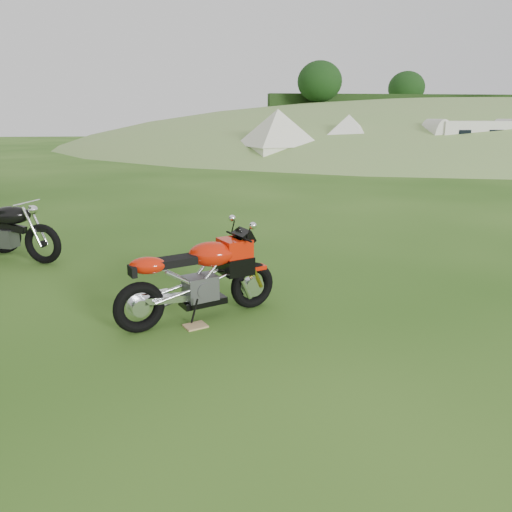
{
  "coord_description": "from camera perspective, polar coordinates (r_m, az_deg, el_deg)",
  "views": [
    {
      "loc": [
        -1.04,
        -4.97,
        2.42
      ],
      "look_at": [
        -0.33,
        0.4,
        0.89
      ],
      "focal_mm": 35.0,
      "sensor_mm": 36.0,
      "label": 1
    }
  ],
  "objects": [
    {
      "name": "ground",
      "position": [
        5.62,
        3.93,
        -9.79
      ],
      "size": [
        120.0,
        120.0,
        0.0
      ],
      "primitive_type": "plane",
      "color": "#20490F",
      "rests_on": "ground"
    },
    {
      "name": "hillside",
      "position": [
        51.53,
        22.07,
        11.91
      ],
      "size": [
        80.0,
        64.0,
        8.0
      ],
      "primitive_type": "ellipsoid",
      "color": "#7AA051",
      "rests_on": "ground"
    },
    {
      "name": "hedgerow",
      "position": [
        51.53,
        22.07,
        11.91
      ],
      "size": [
        36.0,
        1.2,
        8.6
      ],
      "primitive_type": null,
      "color": "black",
      "rests_on": "ground"
    },
    {
      "name": "sport_motorcycle",
      "position": [
        6.05,
        -6.61,
        -1.84
      ],
      "size": [
        2.04,
        1.26,
        1.21
      ],
      "primitive_type": null,
      "rotation": [
        0.0,
        0.0,
        0.41
      ],
      "color": "red",
      "rests_on": "ground"
    },
    {
      "name": "plywood_board",
      "position": [
        6.03,
        -6.94,
        -7.93
      ],
      "size": [
        0.32,
        0.29,
        0.02
      ],
      "primitive_type": "cube",
      "rotation": [
        0.0,
        0.0,
        0.41
      ],
      "color": "tan",
      "rests_on": "ground"
    },
    {
      "name": "vintage_moto_c",
      "position": [
        9.54,
        -26.96,
        2.77
      ],
      "size": [
        2.17,
        1.26,
        1.12
      ],
      "primitive_type": null,
      "rotation": [
        0.0,
        0.0,
        -0.39
      ],
      "color": "black",
      "rests_on": "ground"
    },
    {
      "name": "tent_mid",
      "position": [
        26.21,
        2.48,
        13.38
      ],
      "size": [
        3.92,
        3.92,
        2.71
      ],
      "primitive_type": null,
      "rotation": [
        0.0,
        0.0,
        0.3
      ],
      "color": "white",
      "rests_on": "ground"
    },
    {
      "name": "tent_right",
      "position": [
        27.36,
        10.47,
        13.07
      ],
      "size": [
        3.88,
        3.88,
        2.55
      ],
      "primitive_type": null,
      "rotation": [
        0.0,
        0.0,
        -0.42
      ],
      "color": "white",
      "rests_on": "ground"
    },
    {
      "name": "caravan",
      "position": [
        28.06,
        23.28,
        11.81
      ],
      "size": [
        4.77,
        2.16,
        2.22
      ],
      "primitive_type": null,
      "rotation": [
        0.0,
        0.0,
        -0.01
      ],
      "color": "silver",
      "rests_on": "ground"
    }
  ]
}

